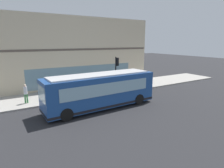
{
  "coord_description": "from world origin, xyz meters",
  "views": [
    {
      "loc": [
        -14.45,
        9.03,
        5.77
      ],
      "look_at": [
        1.85,
        -0.76,
        1.46
      ],
      "focal_mm": 29.96,
      "sensor_mm": 36.0,
      "label": 1
    }
  ],
  "objects_px": {
    "pedestrian_near_hydrant": "(26,92)",
    "pedestrian_near_building_entrance": "(129,75)",
    "city_bus_nearside": "(101,91)",
    "pedestrian_by_light_pole": "(82,85)",
    "pedestrian_walking_along_curb": "(125,81)",
    "newspaper_vending_box": "(65,92)",
    "fire_hydrant": "(122,83)",
    "traffic_light_near_corner": "(117,68)"
  },
  "relations": [
    {
      "from": "city_bus_nearside",
      "to": "pedestrian_near_hydrant",
      "type": "bearing_deg",
      "value": 52.47
    },
    {
      "from": "fire_hydrant",
      "to": "traffic_light_near_corner",
      "type": "bearing_deg",
      "value": 134.23
    },
    {
      "from": "pedestrian_walking_along_curb",
      "to": "fire_hydrant",
      "type": "bearing_deg",
      "value": -16.12
    },
    {
      "from": "pedestrian_by_light_pole",
      "to": "pedestrian_near_hydrant",
      "type": "height_order",
      "value": "pedestrian_near_hydrant"
    },
    {
      "from": "city_bus_nearside",
      "to": "pedestrian_near_building_entrance",
      "type": "xyz_separation_m",
      "value": [
        6.97,
        -8.21,
        -0.43
      ]
    },
    {
      "from": "pedestrian_near_hydrant",
      "to": "city_bus_nearside",
      "type": "bearing_deg",
      "value": -127.53
    },
    {
      "from": "fire_hydrant",
      "to": "pedestrian_near_building_entrance",
      "type": "xyz_separation_m",
      "value": [
        1.47,
        -2.31,
        0.61
      ]
    },
    {
      "from": "traffic_light_near_corner",
      "to": "pedestrian_walking_along_curb",
      "type": "height_order",
      "value": "traffic_light_near_corner"
    },
    {
      "from": "traffic_light_near_corner",
      "to": "pedestrian_walking_along_curb",
      "type": "relative_size",
      "value": 2.38
    },
    {
      "from": "newspaper_vending_box",
      "to": "city_bus_nearside",
      "type": "bearing_deg",
      "value": -158.54
    },
    {
      "from": "pedestrian_near_hydrant",
      "to": "pedestrian_near_building_entrance",
      "type": "xyz_separation_m",
      "value": [
        2.66,
        -13.83,
        -0.08
      ]
    },
    {
      "from": "pedestrian_walking_along_curb",
      "to": "city_bus_nearside",
      "type": "bearing_deg",
      "value": 127.31
    },
    {
      "from": "city_bus_nearside",
      "to": "pedestrian_walking_along_curb",
      "type": "relative_size",
      "value": 6.05
    },
    {
      "from": "traffic_light_near_corner",
      "to": "pedestrian_by_light_pole",
      "type": "bearing_deg",
      "value": 76.9
    },
    {
      "from": "pedestrian_walking_along_curb",
      "to": "pedestrian_by_light_pole",
      "type": "bearing_deg",
      "value": 87.54
    },
    {
      "from": "traffic_light_near_corner",
      "to": "pedestrian_walking_along_curb",
      "type": "xyz_separation_m",
      "value": [
        0.66,
        -1.64,
        -1.81
      ]
    },
    {
      "from": "pedestrian_near_building_entrance",
      "to": "traffic_light_near_corner",
      "type": "bearing_deg",
      "value": 128.42
    },
    {
      "from": "city_bus_nearside",
      "to": "traffic_light_near_corner",
      "type": "bearing_deg",
      "value": -47.64
    },
    {
      "from": "pedestrian_by_light_pole",
      "to": "pedestrian_near_building_entrance",
      "type": "distance_m",
      "value": 8.56
    },
    {
      "from": "fire_hydrant",
      "to": "city_bus_nearside",
      "type": "bearing_deg",
      "value": 133.01
    },
    {
      "from": "newspaper_vending_box",
      "to": "pedestrian_near_hydrant",
      "type": "bearing_deg",
      "value": 94.1
    },
    {
      "from": "pedestrian_by_light_pole",
      "to": "pedestrian_near_building_entrance",
      "type": "xyz_separation_m",
      "value": [
        2.53,
        -8.18,
        -0.02
      ]
    },
    {
      "from": "pedestrian_walking_along_curb",
      "to": "newspaper_vending_box",
      "type": "height_order",
      "value": "pedestrian_walking_along_curb"
    },
    {
      "from": "pedestrian_near_hydrant",
      "to": "traffic_light_near_corner",
      "type": "bearing_deg",
      "value": -94.6
    },
    {
      "from": "pedestrian_walking_along_curb",
      "to": "newspaper_vending_box",
      "type": "distance_m",
      "value": 7.36
    },
    {
      "from": "newspaper_vending_box",
      "to": "traffic_light_near_corner",
      "type": "bearing_deg",
      "value": -100.33
    },
    {
      "from": "pedestrian_near_hydrant",
      "to": "newspaper_vending_box",
      "type": "distance_m",
      "value": 3.87
    },
    {
      "from": "pedestrian_by_light_pole",
      "to": "pedestrian_near_building_entrance",
      "type": "bearing_deg",
      "value": -72.83
    },
    {
      "from": "fire_hydrant",
      "to": "pedestrian_near_hydrant",
      "type": "distance_m",
      "value": 11.6
    },
    {
      "from": "newspaper_vending_box",
      "to": "pedestrian_walking_along_curb",
      "type": "bearing_deg",
      "value": -92.94
    },
    {
      "from": "pedestrian_by_light_pole",
      "to": "city_bus_nearside",
      "type": "bearing_deg",
      "value": 179.56
    },
    {
      "from": "pedestrian_by_light_pole",
      "to": "traffic_light_near_corner",
      "type": "bearing_deg",
      "value": -103.1
    },
    {
      "from": "pedestrian_by_light_pole",
      "to": "newspaper_vending_box",
      "type": "distance_m",
      "value": 1.92
    },
    {
      "from": "traffic_light_near_corner",
      "to": "pedestrian_near_hydrant",
      "type": "bearing_deg",
      "value": 85.4
    },
    {
      "from": "pedestrian_walking_along_curb",
      "to": "pedestrian_near_building_entrance",
      "type": "distance_m",
      "value": 3.85
    },
    {
      "from": "fire_hydrant",
      "to": "newspaper_vending_box",
      "type": "height_order",
      "value": "newspaper_vending_box"
    },
    {
      "from": "city_bus_nearside",
      "to": "fire_hydrant",
      "type": "relative_size",
      "value": 13.67
    },
    {
      "from": "pedestrian_by_light_pole",
      "to": "pedestrian_walking_along_curb",
      "type": "distance_m",
      "value": 5.5
    },
    {
      "from": "newspaper_vending_box",
      "to": "fire_hydrant",
      "type": "bearing_deg",
      "value": -83.21
    },
    {
      "from": "pedestrian_near_hydrant",
      "to": "newspaper_vending_box",
      "type": "bearing_deg",
      "value": -85.9
    },
    {
      "from": "pedestrian_by_light_pole",
      "to": "pedestrian_walking_along_curb",
      "type": "bearing_deg",
      "value": -92.46
    },
    {
      "from": "pedestrian_by_light_pole",
      "to": "newspaper_vending_box",
      "type": "height_order",
      "value": "pedestrian_by_light_pole"
    }
  ]
}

